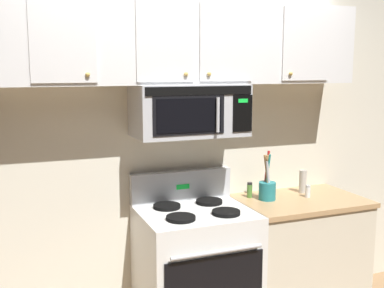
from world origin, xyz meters
name	(u,v)px	position (x,y,z in m)	size (l,w,h in m)	color
back_wall	(177,138)	(0.00, 0.79, 1.35)	(5.20, 0.10, 2.70)	silver
stove_range	(195,271)	(0.00, 0.42, 0.47)	(0.76, 0.69, 1.12)	white
over_range_microwave	(189,110)	(0.00, 0.54, 1.58)	(0.76, 0.43, 0.35)	#B7BABF
upper_cabinets	(188,43)	(0.00, 0.57, 2.02)	(2.50, 0.36, 0.55)	silver
counter_segment	(298,255)	(0.84, 0.43, 0.45)	(0.93, 0.65, 0.90)	beige
utensil_crock_teal	(267,187)	(0.60, 0.49, 0.99)	(0.13, 0.13, 0.36)	teal
salt_shaker	(308,191)	(0.91, 0.43, 0.95)	(0.04, 0.04, 0.09)	white
pepper_mill	(303,181)	(0.95, 0.56, 0.99)	(0.06, 0.06, 0.18)	#B7B2A8
spice_jar	(250,190)	(0.50, 0.59, 0.96)	(0.04, 0.04, 0.11)	#4C7F33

